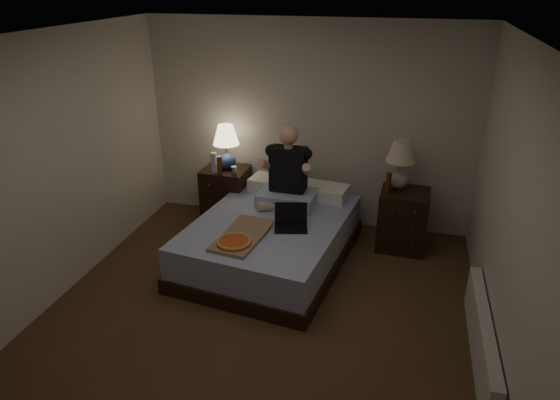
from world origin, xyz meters
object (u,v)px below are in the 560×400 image
(person, at_px, (287,167))
(pizza_box, at_px, (234,243))
(lamp_right, at_px, (400,165))
(beer_bottle_right, at_px, (388,183))
(water_bottle, at_px, (214,163))
(laptop, at_px, (291,218))
(nightstand_left, at_px, (226,195))
(lamp_left, at_px, (226,147))
(nightstand_right, at_px, (403,220))
(radiator, at_px, (481,339))
(bed, at_px, (271,240))
(beer_bottle_left, at_px, (220,165))
(soda_can, at_px, (234,170))

(person, height_order, pizza_box, person)
(lamp_right, height_order, beer_bottle_right, lamp_right)
(lamp_right, bearing_deg, water_bottle, -178.29)
(lamp_right, distance_m, laptop, 1.42)
(beer_bottle_right, distance_m, person, 1.14)
(lamp_right, xyz_separation_m, beer_bottle_right, (-0.10, -0.16, -0.17))
(nightstand_left, height_order, lamp_left, lamp_left)
(nightstand_right, distance_m, radiator, 1.90)
(lamp_right, height_order, laptop, lamp_right)
(nightstand_right, bearing_deg, nightstand_left, 178.08)
(water_bottle, relative_size, pizza_box, 0.33)
(bed, distance_m, lamp_left, 1.38)
(radiator, bearing_deg, beer_bottle_right, 118.00)
(nightstand_left, height_order, beer_bottle_right, beer_bottle_right)
(bed, xyz_separation_m, person, (0.08, 0.43, 0.72))
(bed, height_order, lamp_right, lamp_right)
(water_bottle, relative_size, radiator, 0.16)
(nightstand_right, height_order, laptop, laptop)
(lamp_right, bearing_deg, nightstand_left, 177.91)
(laptop, bearing_deg, beer_bottle_right, 25.01)
(pizza_box, bearing_deg, person, 83.31)
(lamp_right, xyz_separation_m, beer_bottle_left, (-2.11, -0.11, -0.16))
(nightstand_right, xyz_separation_m, water_bottle, (-2.30, 0.02, 0.48))
(lamp_left, xyz_separation_m, radiator, (2.89, -1.94, -0.79))
(bed, bearing_deg, person, 87.43)
(bed, xyz_separation_m, radiator, (2.09, -1.09, -0.05))
(lamp_left, distance_m, beer_bottle_left, 0.27)
(water_bottle, height_order, soda_can, water_bottle)
(nightstand_left, bearing_deg, water_bottle, -119.83)
(lamp_left, relative_size, radiator, 0.35)
(pizza_box, bearing_deg, beer_bottle_right, 49.45)
(lamp_left, height_order, water_bottle, lamp_left)
(radiator, bearing_deg, pizza_box, 169.12)
(laptop, bearing_deg, pizza_box, -145.87)
(laptop, relative_size, radiator, 0.21)
(nightstand_right, relative_size, beer_bottle_left, 3.05)
(lamp_right, bearing_deg, pizza_box, -136.56)
(bed, relative_size, lamp_left, 3.58)
(nightstand_left, bearing_deg, soda_can, -40.04)
(soda_can, relative_size, laptop, 0.29)
(person, bearing_deg, lamp_left, 156.29)
(beer_bottle_right, bearing_deg, person, -171.13)
(bed, relative_size, beer_bottle_right, 8.71)
(water_bottle, bearing_deg, pizza_box, -61.99)
(pizza_box, height_order, radiator, pizza_box)
(nightstand_right, xyz_separation_m, beer_bottle_right, (-0.20, -0.07, 0.47))
(nightstand_left, distance_m, nightstand_right, 2.22)
(nightstand_right, bearing_deg, person, -167.23)
(soda_can, bearing_deg, lamp_left, 132.28)
(nightstand_right, height_order, water_bottle, water_bottle)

